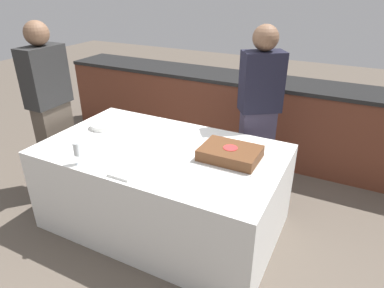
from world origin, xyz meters
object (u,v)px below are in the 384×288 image
Objects in this scene: person_cutting_cake at (259,114)px; wine_glass at (77,150)px; cake at (230,153)px; person_seated_left at (51,110)px; plate_stack at (104,125)px.

wine_glass is at bearing 18.24° from person_cutting_cake.
cake is 0.69m from person_cutting_cake.
person_seated_left is (-0.77, 0.48, 0.00)m from wine_glass.
wine_glass is at bearing -121.90° from person_seated_left.
person_seated_left is at bearing -166.03° from plate_stack.
plate_stack is at bearing -6.76° from person_cutting_cake.
person_seated_left is at bearing -10.56° from person_cutting_cake.
person_cutting_cake reaches higher than wine_glass.
person_cutting_cake is 1.88m from person_seated_left.
person_cutting_cake is at bearing 28.19° from plate_stack.
cake is at bearing 31.18° from wine_glass.
person_seated_left reaches higher than plate_stack.
cake is 1.22m from plate_stack.
wine_glass reaches higher than plate_stack.
person_cutting_cake is 0.99× the size of person_seated_left.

